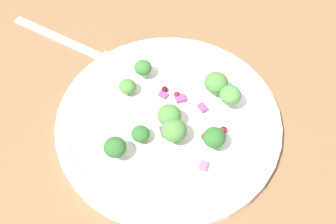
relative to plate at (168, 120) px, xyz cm
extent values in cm
cube|color=brown|center=(1.06, -0.13, -1.86)|extent=(180.00, 180.00, 2.00)
cylinder|color=white|center=(0.00, 0.00, -0.26)|extent=(27.71, 27.71, 1.20)
torus|color=white|center=(0.00, 0.00, 0.34)|extent=(26.49, 26.49, 1.00)
cylinder|color=white|center=(0.00, 0.00, 0.44)|extent=(16.07, 16.07, 0.20)
cylinder|color=#9EC684|center=(-4.26, -1.16, 0.80)|extent=(0.81, 0.81, 0.81)
ellipsoid|color=#2D6028|center=(-4.26, -1.16, 1.77)|extent=(2.17, 2.17, 1.62)
cylinder|color=#9EC684|center=(7.60, -1.80, 1.42)|extent=(1.00, 1.00, 1.00)
ellipsoid|color=#4C843D|center=(7.60, -1.80, 2.62)|extent=(2.66, 2.66, 2.00)
cylinder|color=#ADD18E|center=(-0.30, -0.88, 1.24)|extent=(1.06, 1.06, 1.06)
ellipsoid|color=#477A38|center=(-0.30, -0.88, 2.51)|extent=(2.84, 2.84, 2.13)
cylinder|color=#8EB77A|center=(-0.84, -3.01, 1.26)|extent=(1.11, 1.11, 1.11)
ellipsoid|color=#477A38|center=(-0.84, -3.01, 2.59)|extent=(2.96, 2.96, 2.22)
cylinder|color=#9EC684|center=(0.30, 7.35, 1.24)|extent=(0.85, 0.85, 0.85)
ellipsoid|color=#386B2D|center=(0.30, 7.35, 2.27)|extent=(2.28, 2.28, 1.71)
cylinder|color=#8EB77A|center=(7.06, 0.61, 1.30)|extent=(1.12, 1.12, 1.12)
ellipsoid|color=#477A38|center=(7.06, 0.61, 2.65)|extent=(3.00, 3.00, 2.25)
cylinder|color=#8EB77A|center=(-7.73, -1.85, 1.39)|extent=(0.97, 0.97, 0.97)
ellipsoid|color=#2D6028|center=(-7.73, -1.85, 2.55)|extent=(2.59, 2.59, 1.94)
cylinder|color=#9EC684|center=(-2.64, 5.84, 0.83)|extent=(0.81, 0.81, 0.81)
ellipsoid|color=#477A38|center=(-2.64, 5.84, 1.81)|extent=(2.16, 2.16, 1.62)
cylinder|color=#9EC684|center=(2.77, -5.98, 1.29)|extent=(0.99, 0.99, 0.99)
ellipsoid|color=#2D6028|center=(2.77, -5.98, 2.47)|extent=(2.63, 2.63, 1.97)
sphere|color=#4C0A14|center=(1.58, 3.87, 0.89)|extent=(0.82, 0.82, 0.82)
sphere|color=maroon|center=(4.82, -4.92, 1.09)|extent=(0.90, 0.90, 0.90)
sphere|color=maroon|center=(2.55, 2.36, 0.93)|extent=(0.82, 0.82, 0.82)
sphere|color=maroon|center=(2.36, -4.87, 1.39)|extent=(1.00, 1.00, 1.00)
cube|color=#843D75|center=(2.69, 1.65, 0.84)|extent=(1.48, 1.21, 0.50)
cube|color=#843D75|center=(-1.38, -1.63, 0.74)|extent=(1.18, 1.52, 0.54)
cube|color=#843D75|center=(1.48, 3.28, 0.65)|extent=(1.25, 1.38, 0.58)
cube|color=#A35B93|center=(0.32, -7.83, 1.02)|extent=(1.46, 1.43, 0.40)
cube|color=#843D75|center=(4.40, -0.85, 0.84)|extent=(0.88, 1.29, 0.50)
cube|color=silver|center=(-7.04, 20.51, -0.61)|extent=(9.02, 13.33, 0.50)
cube|color=silver|center=(-2.08, 12.65, -0.61)|extent=(3.95, 4.33, 0.50)
camera|label=1|loc=(-14.31, -26.74, 45.83)|focal=47.70mm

